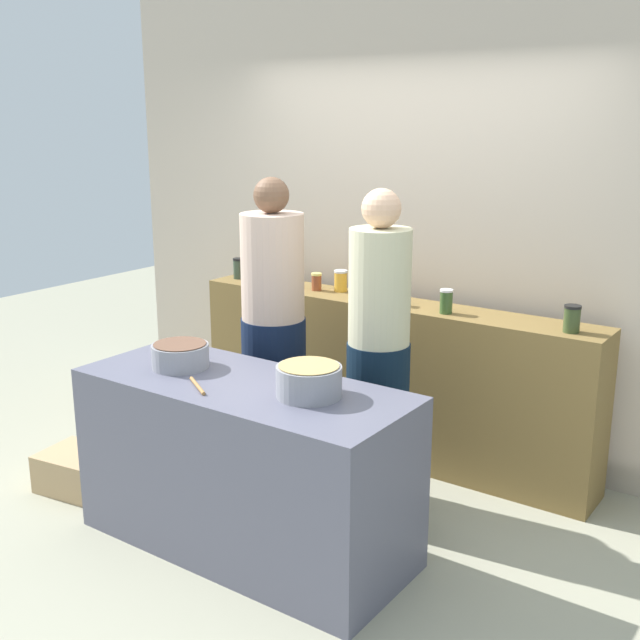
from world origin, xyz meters
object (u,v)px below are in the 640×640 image
(preserve_jar_4, at_px, (366,287))
(cooking_pot_center, at_px, (309,381))
(preserve_jar_2, at_px, (316,282))
(bread_crate, at_px, (80,471))
(cooking_pot_left, at_px, (180,356))
(cook_in_cap, at_px, (378,373))
(preserve_jar_3, at_px, (341,281))
(preserve_jar_5, at_px, (396,296))
(preserve_jar_0, at_px, (239,268))
(preserve_jar_1, at_px, (259,274))
(preserve_jar_6, at_px, (446,301))
(preserve_jar_7, at_px, (572,319))
(wooden_spoon, at_px, (197,386))
(cook_with_tongs, at_px, (274,347))

(preserve_jar_4, bearing_deg, cooking_pot_center, -67.86)
(preserve_jar_2, xyz_separation_m, bread_crate, (-0.65, -1.49, -0.95))
(cooking_pot_left, height_order, cook_in_cap, cook_in_cap)
(preserve_jar_3, relative_size, cooking_pot_center, 0.46)
(preserve_jar_5, relative_size, cooking_pot_center, 0.36)
(preserve_jar_3, relative_size, preserve_jar_4, 1.33)
(preserve_jar_0, height_order, preserve_jar_1, preserve_jar_0)
(cooking_pot_center, bearing_deg, cooking_pot_left, -177.59)
(cooking_pot_left, bearing_deg, cook_in_cap, 39.67)
(preserve_jar_0, distance_m, cook_in_cap, 1.78)
(preserve_jar_6, xyz_separation_m, cook_in_cap, (-0.05, -0.68, -0.26))
(preserve_jar_7, xyz_separation_m, cook_in_cap, (-0.78, -0.69, -0.27))
(preserve_jar_4, relative_size, wooden_spoon, 0.44)
(preserve_jar_4, distance_m, cooking_pot_center, 1.54)
(preserve_jar_5, bearing_deg, preserve_jar_0, 177.70)
(preserve_jar_2, height_order, preserve_jar_7, preserve_jar_7)
(wooden_spoon, height_order, cook_with_tongs, cook_with_tongs)
(preserve_jar_4, bearing_deg, preserve_jar_7, -4.72)
(cooking_pot_left, bearing_deg, cook_with_tongs, 86.24)
(preserve_jar_1, relative_size, cooking_pot_left, 0.39)
(preserve_jar_5, height_order, cook_in_cap, cook_in_cap)
(cook_with_tongs, height_order, cook_in_cap, cook_with_tongs)
(preserve_jar_0, height_order, cook_with_tongs, cook_with_tongs)
(preserve_jar_7, height_order, cooking_pot_center, preserve_jar_7)
(cooking_pot_center, bearing_deg, preserve_jar_6, 87.91)
(preserve_jar_5, xyz_separation_m, preserve_jar_6, (0.34, -0.01, 0.02))
(preserve_jar_3, relative_size, preserve_jar_6, 0.98)
(preserve_jar_2, height_order, cooking_pot_center, preserve_jar_2)
(cooking_pot_left, height_order, bread_crate, cooking_pot_left)
(preserve_jar_5, distance_m, cooking_pot_left, 1.43)
(cooking_pot_left, xyz_separation_m, wooden_spoon, (0.29, -0.18, -0.05))
(cook_in_cap, bearing_deg, wooden_spoon, -121.06)
(preserve_jar_4, height_order, cook_with_tongs, cook_with_tongs)
(preserve_jar_5, xyz_separation_m, bread_crate, (-1.28, -1.43, -0.95))
(preserve_jar_7, bearing_deg, preserve_jar_0, 178.96)
(preserve_jar_3, bearing_deg, cook_with_tongs, -87.34)
(preserve_jar_3, xyz_separation_m, preserve_jar_7, (1.56, -0.11, 0.00))
(cooking_pot_left, relative_size, cooking_pot_center, 0.96)
(cooking_pot_left, bearing_deg, preserve_jar_2, 95.61)
(preserve_jar_4, relative_size, cooking_pot_center, 0.35)
(preserve_jar_6, xyz_separation_m, preserve_jar_7, (0.73, 0.02, 0.00))
(preserve_jar_0, relative_size, preserve_jar_2, 1.26)
(wooden_spoon, bearing_deg, preserve_jar_4, 92.72)
(wooden_spoon, bearing_deg, preserve_jar_5, 82.15)
(preserve_jar_2, bearing_deg, bread_crate, -113.55)
(preserve_jar_5, bearing_deg, bread_crate, -131.94)
(preserve_jar_6, bearing_deg, cooking_pot_left, -122.18)
(preserve_jar_6, height_order, cook_with_tongs, cook_with_tongs)
(bread_crate, bearing_deg, cooking_pot_left, 6.40)
(cook_in_cap, bearing_deg, cooking_pot_left, -140.33)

